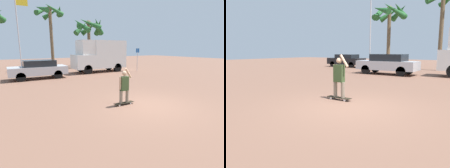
# 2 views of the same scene
# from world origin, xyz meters

# --- Properties ---
(ground_plane) EXTENTS (80.00, 80.00, 0.00)m
(ground_plane) POSITION_xyz_m (0.00, 0.00, 0.00)
(ground_plane) COLOR brown
(skateboard) EXTENTS (0.97, 0.23, 0.10)m
(skateboard) POSITION_xyz_m (-0.88, 0.69, 0.08)
(skateboard) COLOR black
(skateboard) RESTS_ON ground_plane
(person_skateboarder) EXTENTS (0.66, 0.22, 1.58)m
(person_skateboarder) POSITION_xyz_m (-0.88, 0.69, 0.91)
(person_skateboarder) COLOR gray
(person_skateboarder) RESTS_ON skateboard
(parked_car_silver) EXTENTS (4.51, 1.90, 1.54)m
(parked_car_silver) POSITION_xyz_m (-2.98, 10.11, 0.83)
(parked_car_silver) COLOR black
(parked_car_silver) RESTS_ON ground_plane
(parked_car_black) EXTENTS (4.02, 1.91, 1.40)m
(parked_car_black) POSITION_xyz_m (-9.91, 14.84, 0.75)
(parked_car_black) COLOR black
(parked_car_black) RESTS_ON ground_plane
(palm_tree_center_background) EXTENTS (3.22, 3.26, 7.34)m
(palm_tree_center_background) POSITION_xyz_m (-0.46, 15.92, 6.05)
(palm_tree_center_background) COLOR brown
(palm_tree_center_background) RESTS_ON ground_plane
(palm_tree_far_left) EXTENTS (4.05, 4.23, 7.20)m
(palm_tree_far_left) POSITION_xyz_m (-6.78, 19.00, 5.97)
(palm_tree_far_left) COLOR brown
(palm_tree_far_left) RESTS_ON ground_plane
(flagpole) EXTENTS (0.88, 0.12, 6.37)m
(flagpole) POSITION_xyz_m (-4.20, 9.60, 3.59)
(flagpole) COLOR #B7B7BC
(flagpole) RESTS_ON ground_plane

